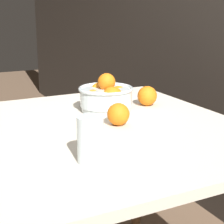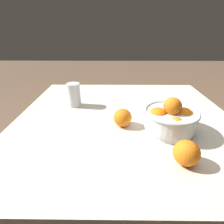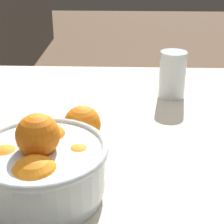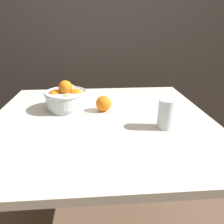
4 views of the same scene
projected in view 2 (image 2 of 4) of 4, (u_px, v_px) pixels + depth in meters
ground_plane at (121, 217)px, 1.19m from camera, size 12.00×12.00×0.00m
dining_table at (124, 132)px, 0.89m from camera, size 1.03×1.01×0.78m
fruit_bowl at (170, 119)px, 0.70m from camera, size 0.22×0.22×0.15m
juice_glass at (74, 96)px, 0.94m from camera, size 0.07×0.07×0.13m
orange_loose_near_bowl at (186, 153)px, 0.54m from camera, size 0.08×0.08×0.08m
orange_loose_front at (123, 118)px, 0.75m from camera, size 0.08×0.08×0.08m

